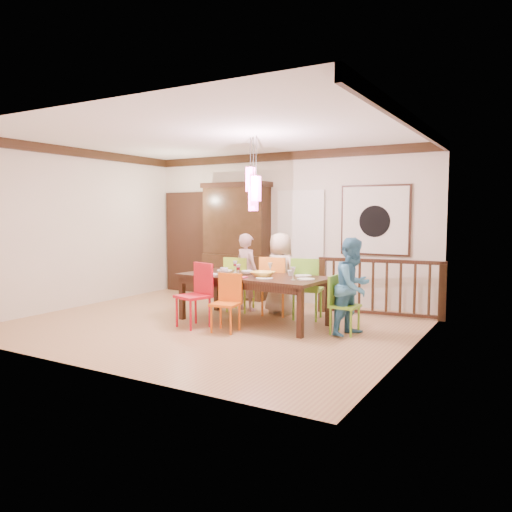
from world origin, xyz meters
The scene contains 37 objects.
floor centered at (0.00, 0.00, 0.00)m, with size 6.00×6.00×0.00m, color #AB7553.
ceiling centered at (0.00, 0.00, 2.90)m, with size 6.00×6.00×0.00m, color white.
wall_back centered at (0.00, 2.50, 1.45)m, with size 6.00×6.00×0.00m, color beige.
wall_left centered at (-3.00, 0.00, 1.45)m, with size 5.00×5.00×0.00m, color beige.
wall_right centered at (3.00, 0.00, 1.45)m, with size 5.00×5.00×0.00m, color beige.
crown_molding centered at (0.00, 0.00, 2.82)m, with size 6.00×5.00×0.16m, color black, non-canonical shape.
panel_door centered at (-2.40, 2.45, 1.05)m, with size 1.04×0.07×2.24m, color black.
white_doorway centered at (0.35, 2.46, 1.05)m, with size 0.97×0.05×2.22m, color silver.
painting centered at (1.80, 2.46, 1.60)m, with size 1.25×0.06×1.25m.
pendant_cluster centered at (0.47, 0.46, 2.11)m, with size 0.27×0.21×1.14m.
dining_table centered at (0.47, 0.46, 0.67)m, with size 2.41×1.21×0.75m.
chair_far_left centered at (-0.19, 1.14, 0.55)m, with size 0.47×0.47×0.96m.
chair_far_mid centered at (0.52, 1.15, 0.57)m, with size 0.51×0.51×1.00m.
chair_far_right centered at (1.10, 1.13, 0.58)m, with size 0.53×0.53×1.01m.
chair_near_left centered at (-0.15, -0.28, 0.55)m, with size 0.54×0.54×0.97m.
chair_near_mid centered at (0.44, -0.28, 0.48)m, with size 0.43×0.43×0.84m.
chair_end_right centered at (1.99, 0.46, 0.48)m, with size 0.39×0.39×0.84m.
china_hutch centered at (-1.00, 2.30, 1.17)m, with size 1.48×0.46×2.34m.
balustrade centered at (2.05, 1.95, 0.50)m, with size 2.11×0.35×0.96m.
person_far_left centered at (-0.13, 1.26, 0.68)m, with size 0.50×0.33×1.37m, color #DAA6B2.
person_far_mid centered at (0.52, 1.28, 0.70)m, with size 0.68×0.44×1.39m, color beige.
person_end_right centered at (2.10, 0.47, 0.69)m, with size 0.67×0.52×1.39m, color teal.
serving_bowl centered at (0.71, 0.35, 0.79)m, with size 0.35×0.35×0.09m, color gold.
small_bowl centered at (0.32, 0.52, 0.78)m, with size 0.19×0.19×0.06m, color white.
cup_left centered at (-0.03, 0.38, 0.80)m, with size 0.13×0.13×0.10m, color silver.
cup_right centered at (1.02, 0.67, 0.80)m, with size 0.10×0.10×0.09m, color silver.
plate_far_left centered at (-0.25, 0.73, 0.76)m, with size 0.26×0.26×0.01m, color white.
plate_far_mid centered at (0.54, 0.70, 0.76)m, with size 0.26×0.26×0.01m, color white.
plate_far_right centered at (1.19, 0.77, 0.76)m, with size 0.26×0.26×0.01m, color white.
plate_near_left centered at (-0.18, 0.19, 0.76)m, with size 0.26×0.26×0.01m, color white.
plate_near_mid centered at (0.82, 0.19, 0.76)m, with size 0.26×0.26×0.01m, color white.
plate_end_right centered at (1.40, 0.42, 0.76)m, with size 0.26×0.26×0.01m, color white.
wine_glass_a centered at (0.02, 0.65, 0.84)m, with size 0.08×0.08×0.19m, color #590C19, non-canonical shape.
wine_glass_b centered at (0.66, 0.67, 0.84)m, with size 0.08×0.08×0.19m, color silver, non-canonical shape.
wine_glass_c centered at (0.35, 0.21, 0.84)m, with size 0.08×0.08×0.19m, color #590C19, non-canonical shape.
wine_glass_d centered at (1.24, 0.29, 0.84)m, with size 0.08×0.08×0.19m, color silver, non-canonical shape.
napkin centered at (0.45, 0.12, 0.76)m, with size 0.18×0.14×0.01m, color #D83359.
Camera 1 is at (4.41, -6.25, 1.74)m, focal length 35.00 mm.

